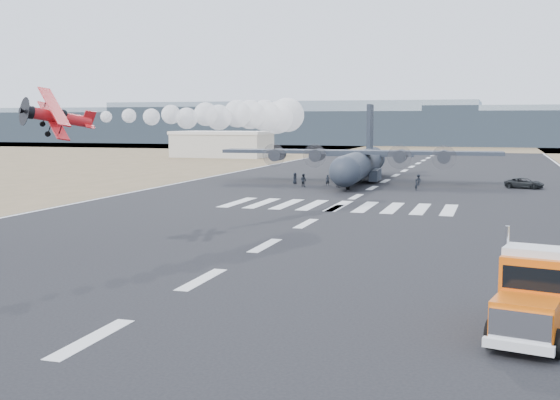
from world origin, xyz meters
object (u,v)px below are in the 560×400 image
at_px(crew_a, 416,185).
at_px(crew_h, 303,180).
at_px(transport_aircraft, 360,162).
at_px(crew_f, 338,181).
at_px(hangar_left, 222,144).
at_px(crew_d, 338,177).
at_px(crew_g, 328,180).
at_px(aerobatic_biplane, 56,116).
at_px(support_vehicle, 524,183).
at_px(crew_c, 418,180).
at_px(semi_truck, 536,292).
at_px(crew_b, 338,178).
at_px(crew_e, 295,178).

distance_m(crew_a, crew_h, 16.04).
bearing_deg(crew_a, transport_aircraft, 19.65).
bearing_deg(crew_a, crew_f, 61.82).
bearing_deg(hangar_left, crew_d, -55.89).
relative_size(transport_aircraft, crew_a, 26.82).
xyz_separation_m(hangar_left, crew_g, (45.17, -71.46, -2.61)).
height_order(aerobatic_biplane, crew_a, aerobatic_biplane).
distance_m(transport_aircraft, crew_a, 14.83).
bearing_deg(support_vehicle, hangar_left, 59.92).
xyz_separation_m(hangar_left, crew_c, (57.78, -67.10, -2.59)).
height_order(support_vehicle, crew_c, crew_c).
height_order(semi_truck, crew_a, semi_truck).
bearing_deg(crew_g, transport_aircraft, 62.26).
bearing_deg(hangar_left, crew_b, -56.34).
xyz_separation_m(aerobatic_biplane, crew_d, (7.05, 60.32, -8.82)).
bearing_deg(crew_h, crew_f, -143.78).
bearing_deg(transport_aircraft, crew_b, -114.67).
height_order(crew_b, crew_h, crew_h).
height_order(transport_aircraft, crew_c, transport_aircraft).
bearing_deg(crew_f, aerobatic_biplane, 119.60).
bearing_deg(crew_d, crew_c, -122.67).
relative_size(support_vehicle, crew_d, 2.80).
bearing_deg(crew_f, transport_aircraft, -59.33).
xyz_separation_m(hangar_left, crew_e, (39.72, -69.83, -2.57)).
distance_m(hangar_left, semi_truck, 155.56).
xyz_separation_m(crew_e, crew_g, (5.45, -1.63, -0.04)).
relative_size(crew_g, crew_h, 0.84).
distance_m(semi_truck, transport_aircraft, 77.94).
bearing_deg(crew_c, crew_f, -106.33).
relative_size(crew_c, crew_f, 0.95).
distance_m(transport_aircraft, crew_g, 8.63).
height_order(transport_aircraft, crew_e, transport_aircraft).
height_order(support_vehicle, crew_a, crew_a).
bearing_deg(hangar_left, crew_a, -52.05).
distance_m(hangar_left, crew_g, 84.58).
bearing_deg(semi_truck, crew_c, 112.03).
relative_size(crew_a, crew_f, 0.92).
height_order(aerobatic_biplane, crew_f, aerobatic_biplane).
xyz_separation_m(hangar_left, crew_a, (58.33, -74.78, -2.62)).
height_order(crew_d, crew_e, crew_d).
distance_m(crew_b, crew_f, 4.19).
bearing_deg(crew_f, crew_e, 11.59).
distance_m(transport_aircraft, support_vehicle, 24.28).
bearing_deg(crew_b, crew_d, 155.13).
xyz_separation_m(transport_aircraft, crew_f, (-1.33, -9.75, -2.29)).
relative_size(semi_truck, crew_d, 4.78).
relative_size(crew_f, crew_g, 1.07).
height_order(hangar_left, support_vehicle, hangar_left).
distance_m(aerobatic_biplane, crew_a, 57.40).
distance_m(support_vehicle, crew_h, 31.04).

